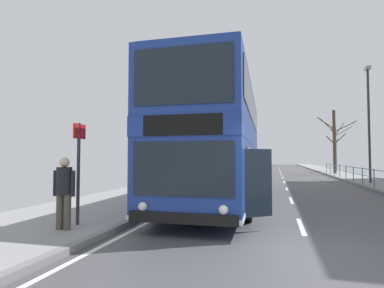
{
  "coord_description": "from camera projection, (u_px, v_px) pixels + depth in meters",
  "views": [
    {
      "loc": [
        -0.63,
        -5.63,
        1.76
      ],
      "look_at": [
        -3.42,
        4.56,
        2.22
      ],
      "focal_mm": 28.27,
      "sensor_mm": 36.0,
      "label": 1
    }
  ],
  "objects": [
    {
      "name": "street_lamp_far_side",
      "position": [
        369.0,
        115.0,
        19.25
      ],
      "size": [
        0.28,
        0.6,
        7.43
      ],
      "color": "#38383D",
      "rests_on": "ground"
    },
    {
      "name": "pedestrian_railing_far_kerb",
      "position": [
        374.0,
        175.0,
        16.04
      ],
      "size": [
        0.05,
        30.88,
        1.0
      ],
      "color": "#386BA8",
      "rests_on": "ground"
    },
    {
      "name": "bare_tree_far_01",
      "position": [
        334.0,
        140.0,
        30.61
      ],
      "size": [
        3.57,
        2.42,
        6.41
      ],
      "color": "#4C3D2D",
      "rests_on": "ground"
    },
    {
      "name": "pedestrian_companion",
      "position": [
        64.0,
        189.0,
        6.81
      ],
      "size": [
        0.55,
        0.36,
        1.62
      ],
      "color": "#4C473D",
      "rests_on": "ground"
    },
    {
      "name": "bare_tree_far_00",
      "position": [
        335.0,
        148.0,
        36.28
      ],
      "size": [
        2.8,
        2.69,
        5.65
      ],
      "color": "#423328",
      "rests_on": "ground"
    },
    {
      "name": "ground",
      "position": [
        271.0,
        254.0,
        5.37
      ],
      "size": [
        15.8,
        140.0,
        0.2
      ],
      "color": "#49494E"
    },
    {
      "name": "bus_stop_sign_near",
      "position": [
        79.0,
        161.0,
        7.33
      ],
      "size": [
        0.08,
        0.44,
        2.45
      ],
      "color": "#2D2D33",
      "rests_on": "ground"
    },
    {
      "name": "double_decker_bus_main",
      "position": [
        220.0,
        143.0,
        12.13
      ],
      "size": [
        3.54,
        11.7,
        4.49
      ],
      "color": "navy",
      "rests_on": "ground"
    }
  ]
}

